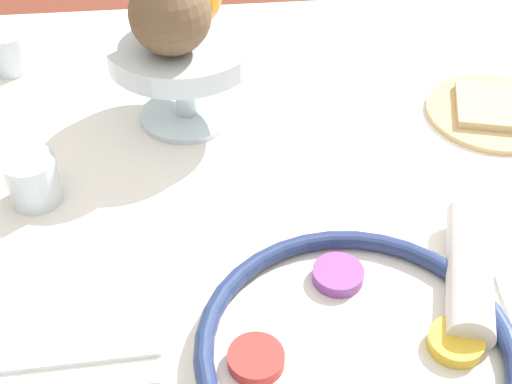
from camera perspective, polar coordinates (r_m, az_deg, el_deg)
seder_plate at (r=0.71m, az=8.07°, el=-12.53°), size 0.32×0.32×0.03m
fruit_stand at (r=0.97m, az=-5.91°, el=10.75°), size 0.20×0.20×0.13m
coconut at (r=0.90m, az=-6.89°, el=13.96°), size 0.10×0.10×0.10m
bread_plate at (r=1.07m, az=18.49°, el=6.20°), size 0.19×0.19×0.02m
napkin_roll at (r=0.80m, az=16.68°, el=-6.00°), size 0.19×0.10×0.05m
cup_near at (r=0.90m, az=-17.42°, el=0.94°), size 0.06×0.06×0.06m
cup_mid at (r=1.17m, az=-19.13°, el=10.59°), size 0.06×0.06×0.06m
fork_left at (r=0.72m, az=-14.48°, el=-14.55°), size 0.02×0.17×0.01m
fork_right at (r=0.74m, az=-14.27°, el=-12.63°), size 0.03×0.17×0.01m
spoon at (r=0.83m, az=19.25°, el=-6.64°), size 0.15×0.03×0.01m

